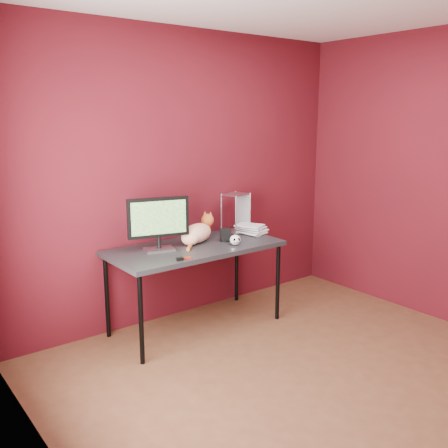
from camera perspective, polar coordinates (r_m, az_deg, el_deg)
room at (r=3.25m, az=12.58°, el=4.87°), size 3.52×3.52×2.61m
desk at (r=4.31m, az=-3.29°, el=-3.15°), size 1.50×0.70×0.75m
monitor at (r=4.12m, az=-7.49°, el=0.33°), size 0.50×0.22×0.44m
cat at (r=4.38m, az=-3.07°, el=-1.03°), size 0.46×0.37×0.25m
skull_mug at (r=4.30m, az=1.30°, el=-1.83°), size 0.09×0.10×0.09m
speaker at (r=4.43m, az=0.16°, el=-1.31°), size 0.10×0.10×0.11m
book_stack at (r=4.58m, az=2.56°, el=4.75°), size 0.27×0.30×0.99m
wire_rack at (r=4.75m, az=1.36°, el=1.29°), size 0.25×0.22×0.38m
pocket_knife at (r=3.91m, az=-4.32°, el=-3.92°), size 0.08×0.03×0.01m
black_gadget at (r=3.88m, az=-5.08°, el=-3.99°), size 0.06×0.04×0.03m
washer at (r=4.17m, az=1.04°, el=-2.90°), size 0.04×0.04×0.00m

